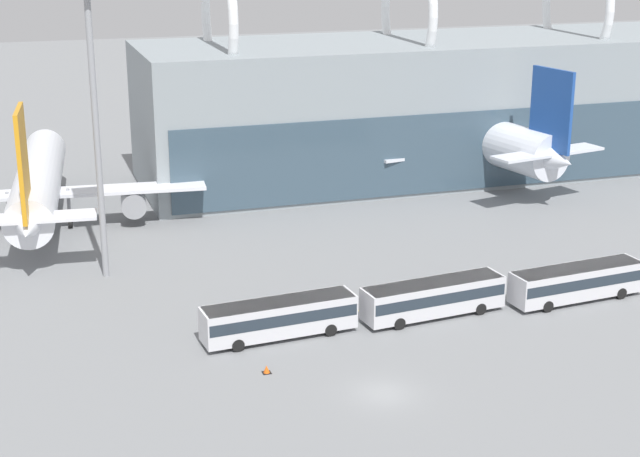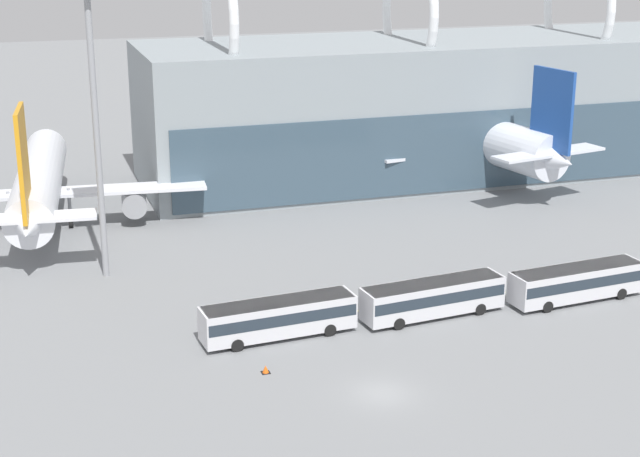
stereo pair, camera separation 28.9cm
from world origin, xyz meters
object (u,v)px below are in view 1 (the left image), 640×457
at_px(shuttle_bus_1, 433,296).
at_px(shuttle_bus_2, 577,281).
at_px(floodlight_mast, 92,75).
at_px(airliner_at_gate_near, 37,185).
at_px(traffic_cone_0, 267,369).
at_px(airliner_at_gate_far, 476,136).
at_px(shuttle_bus_0, 279,316).

relative_size(shuttle_bus_1, shuttle_bus_2, 1.00).
bearing_deg(floodlight_mast, airliner_at_gate_near, 106.48).
relative_size(floodlight_mast, traffic_cone_0, 41.37).
distance_m(airliner_at_gate_far, shuttle_bus_2, 40.60).
distance_m(shuttle_bus_1, shuttle_bus_2, 13.20).
bearing_deg(traffic_cone_0, airliner_at_gate_near, 108.65).
height_order(shuttle_bus_2, floodlight_mast, floodlight_mast).
bearing_deg(airliner_at_gate_near, floodlight_mast, -157.92).
xyz_separation_m(airliner_at_gate_far, shuttle_bus_0, (-36.23, -38.94, -3.91)).
bearing_deg(airliner_at_gate_far, airliner_at_gate_near, 82.55).
height_order(shuttle_bus_1, floodlight_mast, floodlight_mast).
bearing_deg(shuttle_bus_2, shuttle_bus_0, 174.25).
xyz_separation_m(shuttle_bus_2, traffic_cone_0, (-28.97, -5.54, -1.51)).
bearing_deg(floodlight_mast, shuttle_bus_0, -58.06).
xyz_separation_m(airliner_at_gate_near, traffic_cone_0, (13.86, -41.06, -4.49)).
xyz_separation_m(airliner_at_gate_far, floodlight_mast, (-47.67, -20.61, 12.79)).
relative_size(airliner_at_gate_far, traffic_cone_0, 53.50).
relative_size(airliner_at_gate_near, traffic_cone_0, 59.43).
bearing_deg(airliner_at_gate_near, shuttle_bus_1, -134.18).
bearing_deg(traffic_cone_0, floodlight_mast, 110.15).
bearing_deg(shuttle_bus_2, traffic_cone_0, -174.38).
height_order(airliner_at_gate_near, traffic_cone_0, airliner_at_gate_near).
relative_size(shuttle_bus_2, floodlight_mast, 0.47).
height_order(airliner_at_gate_far, shuttle_bus_2, airliner_at_gate_far).
distance_m(shuttle_bus_1, traffic_cone_0, 16.95).
relative_size(shuttle_bus_1, traffic_cone_0, 19.55).
bearing_deg(airliner_at_gate_near, traffic_cone_0, -155.74).
xyz_separation_m(airliner_at_gate_far, shuttle_bus_1, (-23.04, -38.72, -3.91)).
xyz_separation_m(airliner_at_gate_near, airliner_at_gate_far, (52.68, 3.67, 0.93)).
height_order(airliner_at_gate_near, airliner_at_gate_far, airliner_at_gate_far).
bearing_deg(floodlight_mast, shuttle_bus_2, -26.17).
bearing_deg(airliner_at_gate_far, floodlight_mast, 101.94).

